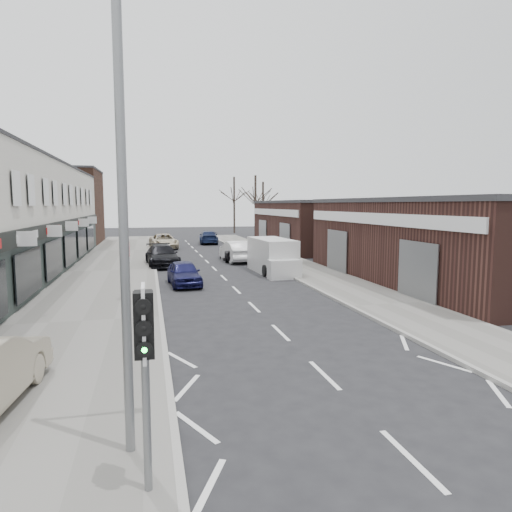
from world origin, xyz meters
TOP-DOWN VIEW (x-y plane):
  - ground at (0.00, 0.00)m, footprint 160.00×160.00m
  - pavement_left at (-6.75, 22.00)m, footprint 5.50×64.00m
  - pavement_right at (5.75, 22.00)m, footprint 3.50×64.00m
  - brick_block_far at (-13.50, 45.00)m, footprint 8.00×10.00m
  - right_unit_near at (12.50, 14.00)m, footprint 10.00×18.00m
  - right_unit_far at (12.50, 34.00)m, footprint 10.00×16.00m
  - tree_far_a at (9.00, 48.00)m, footprint 3.60×3.60m
  - tree_far_b at (11.50, 54.00)m, footprint 3.60×3.60m
  - tree_far_c at (8.50, 60.00)m, footprint 3.60×3.60m
  - traffic_light at (-4.40, -2.02)m, footprint 0.28×0.60m
  - street_lamp at (-4.53, -0.80)m, footprint 2.23×0.22m
  - warning_sign at (-5.16, 12.00)m, footprint 0.12×0.80m
  - white_van at (3.40, 19.32)m, footprint 2.25×5.69m
  - parked_car_left_a at (-2.49, 16.02)m, footprint 1.82×3.99m
  - parked_car_left_b at (-3.40, 24.15)m, footprint 2.52×5.29m
  - parked_car_left_c at (-2.86, 37.26)m, footprint 2.92×5.46m
  - parked_car_right_a at (2.20, 25.48)m, footprint 1.95×4.94m
  - parked_car_right_b at (2.20, 26.24)m, footprint 1.97×4.71m
  - parked_car_right_c at (2.20, 41.83)m, footprint 2.45×5.08m

SIDE VIEW (x-z plane):
  - ground at x=0.00m, z-range 0.00..0.00m
  - tree_far_a at x=9.00m, z-range -4.00..4.00m
  - tree_far_b at x=11.50m, z-range -3.75..3.75m
  - tree_far_c at x=8.50m, z-range -4.25..4.25m
  - pavement_left at x=-6.75m, z-range 0.00..0.12m
  - pavement_right at x=5.75m, z-range 0.00..0.12m
  - parked_car_left_a at x=-2.49m, z-range 0.00..1.33m
  - parked_car_right_c at x=2.20m, z-range 0.00..1.43m
  - parked_car_left_c at x=-2.86m, z-range 0.00..1.46m
  - parked_car_left_b at x=-3.40m, z-range 0.00..1.49m
  - parked_car_right_b at x=2.20m, z-range 0.00..1.60m
  - parked_car_right_a at x=2.20m, z-range 0.00..1.60m
  - white_van at x=3.40m, z-range -0.06..2.12m
  - warning_sign at x=-5.16m, z-range 0.85..3.55m
  - right_unit_near at x=12.50m, z-range 0.00..4.50m
  - right_unit_far at x=12.50m, z-range 0.00..4.50m
  - traffic_light at x=-4.40m, z-range 0.86..3.96m
  - brick_block_far at x=-13.50m, z-range 0.00..8.00m
  - street_lamp at x=-4.53m, z-range 0.62..8.62m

